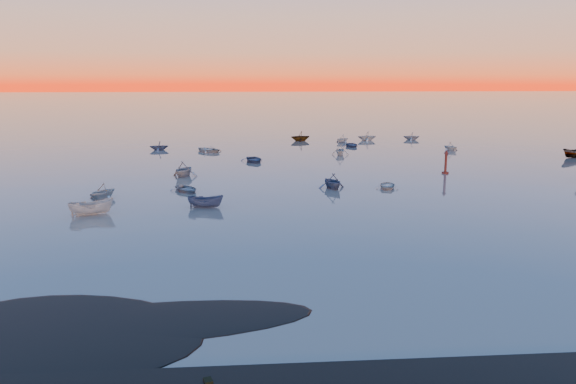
{
  "coord_description": "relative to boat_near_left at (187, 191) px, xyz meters",
  "views": [
    {
      "loc": [
        -1.68,
        -24.38,
        11.82
      ],
      "look_at": [
        2.36,
        28.0,
        0.89
      ],
      "focal_mm": 35.0,
      "sensor_mm": 36.0,
      "label": 1
    }
  ],
  "objects": [
    {
      "name": "boat_near_right",
      "position": [
        15.41,
        0.54,
        0.0
      ],
      "size": [
        3.91,
        2.7,
        1.25
      ],
      "primitive_type": "imported",
      "rotation": [
        0.0,
        0.0,
        3.48
      ],
      "color": "#364567",
      "rests_on": "ground"
    },
    {
      "name": "boat_near_center",
      "position": [
        -7.22,
        -9.37,
        0.0
      ],
      "size": [
        2.75,
        4.15,
        1.33
      ],
      "primitive_type": "imported",
      "rotation": [
        0.0,
        0.0,
        1.89
      ],
      "color": "beige",
      "rests_on": "ground"
    },
    {
      "name": "mud_lobes",
      "position": [
        7.82,
        -34.37,
        0.01
      ],
      "size": [
        140.0,
        6.0,
        0.07
      ],
      "primitive_type": null,
      "color": "black",
      "rests_on": "ground"
    },
    {
      "name": "boat_near_left",
      "position": [
        0.0,
        0.0,
        0.0
      ],
      "size": [
        3.91,
        3.2,
        0.91
      ],
      "primitive_type": "imported",
      "rotation": [
        0.0,
        0.0,
        0.55
      ],
      "color": "slate",
      "rests_on": "ground"
    },
    {
      "name": "ground",
      "position": [
        7.82,
        66.63,
        0.0
      ],
      "size": [
        600.0,
        600.0,
        0.0
      ],
      "primitive_type": "plane",
      "color": "#6C635A",
      "rests_on": "ground"
    },
    {
      "name": "channel_marker",
      "position": [
        30.69,
        8.64,
        1.19
      ],
      "size": [
        0.84,
        0.84,
        3.0
      ],
      "color": "#49150F",
      "rests_on": "ground"
    },
    {
      "name": "moored_fleet",
      "position": [
        7.82,
        19.63,
        0.0
      ],
      "size": [
        124.0,
        58.0,
        1.2
      ],
      "primitive_type": null,
      "color": "beige",
      "rests_on": "ground"
    }
  ]
}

